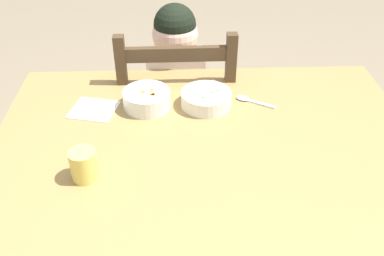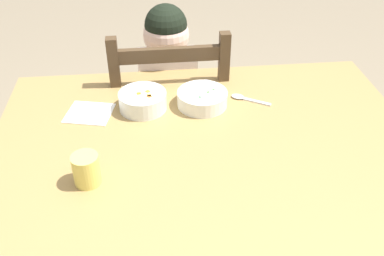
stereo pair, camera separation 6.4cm
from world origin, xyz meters
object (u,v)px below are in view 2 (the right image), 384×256
Objects in this scene: dining_table at (210,184)px; drinking_cup at (86,169)px; bowl_of_peas at (202,98)px; bowl_of_carrots at (143,100)px; child_figure at (168,87)px; dining_chair at (170,125)px; spoon at (244,98)px.

drinking_cup is (-0.32, -0.06, 0.14)m from dining_table.
bowl_of_carrots is (-0.19, -0.00, 0.00)m from bowl_of_peas.
drinking_cup is at bearing -111.02° from child_figure.
drinking_cup is at bearing -110.86° from dining_chair.
dining_table is 7.71× the size of bowl_of_peas.
bowl_of_carrots is at bearing -176.29° from spoon.
dining_table is 0.35m from spoon.
drinking_cup is at bearing -143.33° from spoon.
bowl_of_peas is (0.01, 0.28, 0.12)m from dining_table.
dining_chair is (-0.08, 0.58, -0.19)m from dining_table.
bowl_of_peas is at bearing -71.92° from child_figure.
child_figure is 6.24× the size of bowl_of_carrots.
dining_table is 14.83× the size of drinking_cup.
dining_chair is at bearing 86.33° from child_figure.
bowl_of_carrots is at bearing 122.90° from dining_table.
bowl_of_carrots is 0.33m from spoon.
drinking_cup is (-0.34, -0.33, 0.02)m from bowl_of_peas.
dining_chair is 0.46m from spoon.
child_figure is at bearing 68.98° from drinking_cup.
child_figure reaches higher than spoon.
drinking_cup is at bearing -113.52° from bowl_of_carrots.
dining_table is at bearing -92.40° from bowl_of_peas.
child_figure is 11.29× the size of drinking_cup.
dining_chair is at bearing 98.24° from dining_table.
spoon is at bearing 8.66° from bowl_of_peas.
dining_table is at bearing -81.62° from child_figure.
dining_chair is 0.44m from bowl_of_carrots.
drinking_cup reaches higher than spoon.
drinking_cup is at bearing -135.20° from bowl_of_peas.
bowl_of_carrots reaches higher than spoon.
child_figure is at bearing 131.12° from spoon.
dining_chair is 0.19m from child_figure.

